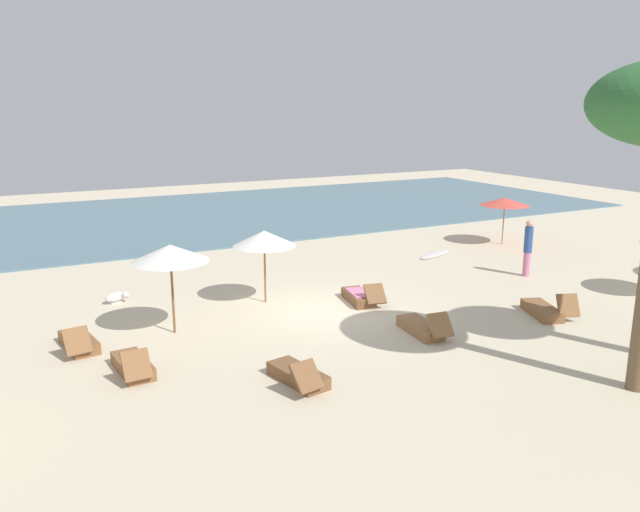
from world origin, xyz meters
name	(u,v)px	position (x,y,z in m)	size (l,w,h in m)	color
ground_plane	(332,312)	(0.00, 0.00, 0.00)	(60.00, 60.00, 0.00)	beige
ocean_water	(174,218)	(0.00, 17.00, 0.03)	(48.00, 16.00, 0.06)	slate
umbrella_0	(170,253)	(-4.36, 0.45, 2.10)	(1.94, 1.94, 2.32)	brown
umbrella_3	(264,238)	(-1.30, 1.74, 1.93)	(1.84, 1.84, 2.16)	brown
umbrella_4	(505,202)	(10.59, 4.52, 1.80)	(2.02, 2.02, 1.96)	olive
lounger_0	(299,375)	(-2.83, -3.74, 0.17)	(0.90, 1.77, 0.69)	brown
lounger_1	(360,297)	(1.17, 0.41, 0.18)	(0.91, 1.78, 0.67)	brown
lounger_2	(133,366)	(-5.82, -1.62, 0.17)	(0.71, 1.68, 0.74)	brown
lounger_3	(79,342)	(-6.69, 0.41, 0.17)	(0.83, 1.72, 0.73)	brown
lounger_4	(544,310)	(5.07, -2.99, 0.17)	(1.14, 1.74, 0.74)	brown
lounger_5	(422,327)	(1.24, -2.56, 0.17)	(0.77, 1.74, 0.69)	olive
person_0	(528,247)	(7.73, 0.34, 1.01)	(0.40, 0.40, 1.93)	#D17299
dog	(117,297)	(-5.22, 3.71, 0.18)	(0.74, 0.52, 0.34)	silver
surfboard	(435,254)	(6.87, 4.23, 0.04)	(2.04, 1.26, 0.07)	silver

